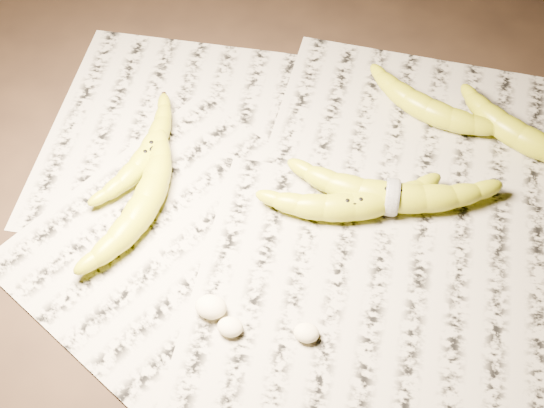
% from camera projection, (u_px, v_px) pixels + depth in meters
% --- Properties ---
extents(ground, '(3.00, 3.00, 0.00)m').
position_uv_depth(ground, '(286.00, 225.00, 1.01)').
color(ground, black).
rests_on(ground, ground).
extents(newspaper_patch, '(0.90, 0.70, 0.01)m').
position_uv_depth(newspaper_patch, '(312.00, 224.00, 1.00)').
color(newspaper_patch, '#A49F8D').
rests_on(newspaper_patch, ground).
extents(banana_left_a, '(0.09, 0.19, 0.03)m').
position_uv_depth(banana_left_a, '(148.00, 152.00, 1.05)').
color(banana_left_a, '#B3B716').
rests_on(banana_left_a, newspaper_patch).
extents(banana_left_b, '(0.09, 0.22, 0.04)m').
position_uv_depth(banana_left_b, '(145.00, 202.00, 1.00)').
color(banana_left_b, '#B3B716').
rests_on(banana_left_b, newspaper_patch).
extents(banana_center, '(0.22, 0.13, 0.04)m').
position_uv_depth(banana_center, '(353.00, 205.00, 0.99)').
color(banana_center, '#B3B716').
rests_on(banana_center, newspaper_patch).
extents(banana_taped, '(0.25, 0.08, 0.04)m').
position_uv_depth(banana_taped, '(392.00, 195.00, 1.00)').
color(banana_taped, '#B3B716').
rests_on(banana_taped, newspaper_patch).
extents(banana_upper_a, '(0.20, 0.13, 0.04)m').
position_uv_depth(banana_upper_a, '(429.00, 108.00, 1.10)').
color(banana_upper_a, '#B3B716').
rests_on(banana_upper_a, newspaper_patch).
extents(banana_upper_b, '(0.20, 0.15, 0.04)m').
position_uv_depth(banana_upper_b, '(522.00, 135.00, 1.06)').
color(banana_upper_b, '#B3B716').
rests_on(banana_upper_b, newspaper_patch).
extents(measuring_tape, '(0.01, 0.05, 0.05)m').
position_uv_depth(measuring_tape, '(392.00, 195.00, 1.00)').
color(measuring_tape, white).
rests_on(measuring_tape, newspaper_patch).
extents(flesh_chunk_a, '(0.04, 0.03, 0.02)m').
position_uv_depth(flesh_chunk_a, '(211.00, 305.00, 0.92)').
color(flesh_chunk_a, beige).
rests_on(flesh_chunk_a, newspaper_patch).
extents(flesh_chunk_b, '(0.03, 0.03, 0.02)m').
position_uv_depth(flesh_chunk_b, '(230.00, 325.00, 0.90)').
color(flesh_chunk_b, beige).
rests_on(flesh_chunk_b, newspaper_patch).
extents(flesh_chunk_c, '(0.03, 0.03, 0.02)m').
position_uv_depth(flesh_chunk_c, '(307.00, 331.00, 0.90)').
color(flesh_chunk_c, beige).
rests_on(flesh_chunk_c, newspaper_patch).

